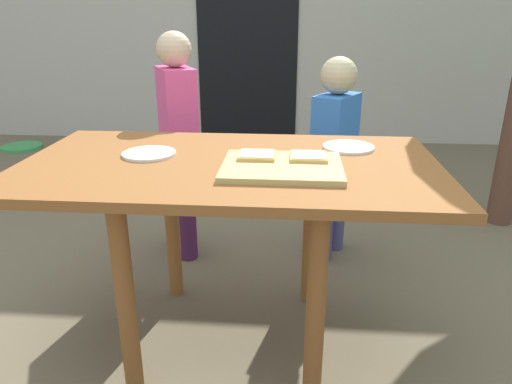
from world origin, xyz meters
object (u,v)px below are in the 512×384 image
at_px(child_left, 179,135).
at_px(pizza_slice_far_left, 257,155).
at_px(dining_table, 230,187).
at_px(pizza_slice_far_right, 309,156).
at_px(garden_hose_coil, 22,147).
at_px(cutting_board, 282,167).
at_px(plate_white_right, 348,147).
at_px(child_right, 334,148).
at_px(plate_white_left, 149,154).

bearing_deg(child_left, pizza_slice_far_left, -58.06).
bearing_deg(dining_table, pizza_slice_far_right, -1.52).
bearing_deg(garden_hose_coil, cutting_board, -46.72).
height_order(pizza_slice_far_left, plate_white_right, pizza_slice_far_left).
bearing_deg(dining_table, child_left, 116.32).
relative_size(child_left, child_right, 1.11).
xyz_separation_m(pizza_slice_far_left, child_right, (0.31, 0.72, -0.17)).
xyz_separation_m(plate_white_left, child_right, (0.68, 0.66, -0.15)).
bearing_deg(child_right, cutting_board, -106.07).
relative_size(dining_table, plate_white_left, 7.49).
bearing_deg(dining_table, cutting_board, -22.86).
bearing_deg(pizza_slice_far_right, dining_table, 178.48).
distance_m(cutting_board, child_left, 0.90).
bearing_deg(dining_table, plate_white_left, 169.81).
bearing_deg(garden_hose_coil, dining_table, -48.03).
relative_size(cutting_board, child_right, 0.38).
bearing_deg(plate_white_right, plate_white_left, -168.54).
height_order(dining_table, pizza_slice_far_left, pizza_slice_far_left).
relative_size(pizza_slice_far_left, child_left, 0.11).
height_order(pizza_slice_far_left, child_right, child_right).
height_order(dining_table, cutting_board, cutting_board).
relative_size(cutting_board, plate_white_right, 2.03).
distance_m(dining_table, pizza_slice_far_right, 0.28).
distance_m(pizza_slice_far_right, garden_hose_coil, 3.59).
xyz_separation_m(cutting_board, garden_hose_coil, (-2.41, 2.56, -0.69)).
relative_size(plate_white_left, garden_hose_coil, 0.52).
bearing_deg(cutting_board, child_left, 124.20).
height_order(child_right, garden_hose_coil, child_right).
height_order(dining_table, child_right, child_right).
distance_m(dining_table, plate_white_left, 0.30).
relative_size(cutting_board, child_left, 0.34).
distance_m(plate_white_left, garden_hose_coil, 3.19).
height_order(pizza_slice_far_right, child_left, child_left).
bearing_deg(pizza_slice_far_right, cutting_board, -141.15).
height_order(pizza_slice_far_left, plate_white_left, pizza_slice_far_left).
xyz_separation_m(cutting_board, child_right, (0.23, 0.79, -0.15)).
distance_m(pizza_slice_far_left, child_right, 0.80).
bearing_deg(child_left, dining_table, -63.68).
height_order(plate_white_left, child_left, child_left).
relative_size(pizza_slice_far_right, child_right, 0.12).
relative_size(pizza_slice_far_right, child_left, 0.11).
bearing_deg(dining_table, child_right, 60.72).
bearing_deg(garden_hose_coil, plate_white_right, -41.02).
height_order(pizza_slice_far_right, child_right, child_right).
height_order(child_left, child_right, child_left).
distance_m(cutting_board, child_right, 0.83).
relative_size(plate_white_right, garden_hose_coil, 0.52).
bearing_deg(child_right, pizza_slice_far_left, -113.33).
bearing_deg(plate_white_right, child_right, 90.32).
xyz_separation_m(pizza_slice_far_left, plate_white_left, (-0.37, 0.06, -0.02)).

